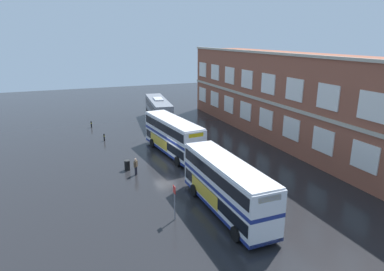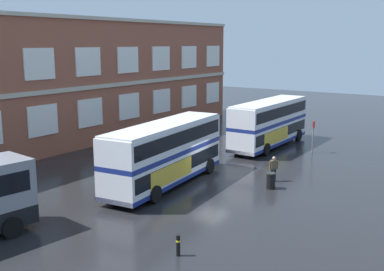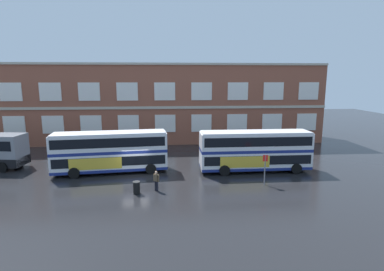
{
  "view_description": "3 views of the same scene",
  "coord_description": "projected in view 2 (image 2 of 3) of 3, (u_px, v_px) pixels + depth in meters",
  "views": [
    {
      "loc": [
        32.87,
        -10.05,
        13.03
      ],
      "look_at": [
        0.73,
        2.68,
        2.94
      ],
      "focal_mm": 31.7,
      "sensor_mm": 36.0,
      "label": 1
    },
    {
      "loc": [
        -25.94,
        -16.46,
        9.13
      ],
      "look_at": [
        1.93,
        2.63,
        2.44
      ],
      "focal_mm": 44.16,
      "sensor_mm": 36.0,
      "label": 2
    },
    {
      "loc": [
        3.38,
        -28.23,
        9.25
      ],
      "look_at": [
        5.52,
        1.46,
        3.68
      ],
      "focal_mm": 28.64,
      "sensor_mm": 36.0,
      "label": 3
    }
  ],
  "objects": [
    {
      "name": "ground_plane",
      "position": [
        184.0,
        175.0,
        33.0
      ],
      "size": [
        120.0,
        120.0,
        0.0
      ],
      "primitive_type": "plane",
      "color": "black"
    },
    {
      "name": "double_decker_middle",
      "position": [
        269.0,
        123.0,
        41.67
      ],
      "size": [
        11.03,
        2.97,
        4.07
      ],
      "color": "silver",
      "rests_on": "ground"
    },
    {
      "name": "station_litter_bin",
      "position": [
        271.0,
        181.0,
        29.86
      ],
      "size": [
        0.6,
        0.6,
        1.03
      ],
      "color": "black",
      "rests_on": "ground"
    },
    {
      "name": "bus_stand_flag",
      "position": [
        313.0,
        134.0,
        39.3
      ],
      "size": [
        0.44,
        0.1,
        2.7
      ],
      "color": "slate",
      "rests_on": "ground"
    },
    {
      "name": "safety_bollard_west",
      "position": [
        178.0,
        245.0,
        20.45
      ],
      "size": [
        0.19,
        0.19,
        0.95
      ],
      "color": "black",
      "rests_on": "ground"
    },
    {
      "name": "waiting_passenger",
      "position": [
        274.0,
        168.0,
        31.36
      ],
      "size": [
        0.56,
        0.49,
        1.7
      ],
      "color": "black",
      "rests_on": "ground"
    },
    {
      "name": "double_decker_near",
      "position": [
        165.0,
        153.0,
        30.33
      ],
      "size": [
        11.22,
        3.79,
        4.07
      ],
      "color": "silver",
      "rests_on": "ground"
    },
    {
      "name": "brick_terminal_building",
      "position": [
        35.0,
        85.0,
        40.92
      ],
      "size": [
        50.49,
        8.19,
        11.32
      ],
      "color": "brown",
      "rests_on": "ground"
    }
  ]
}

